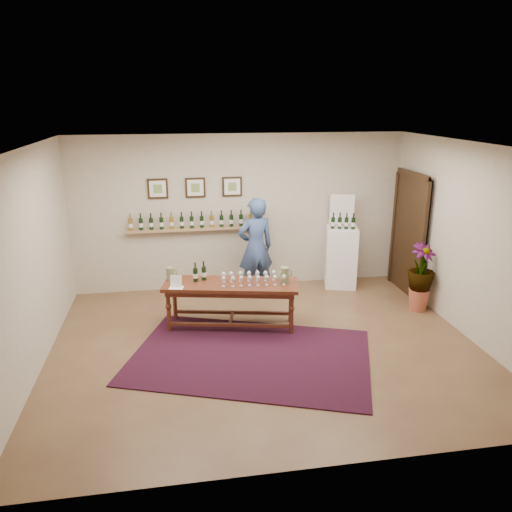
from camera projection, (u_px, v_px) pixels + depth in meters
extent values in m
plane|color=brown|center=(265.00, 346.00, 7.11)|extent=(6.00, 6.00, 0.00)
plane|color=beige|center=(241.00, 212.00, 9.04)|extent=(6.00, 0.00, 6.00)
plane|color=beige|center=(318.00, 336.00, 4.34)|extent=(6.00, 0.00, 6.00)
plane|color=beige|center=(30.00, 264.00, 6.22)|extent=(0.00, 5.00, 5.00)
plane|color=beige|center=(471.00, 242.00, 7.16)|extent=(0.00, 5.00, 5.00)
plane|color=beige|center=(266.00, 146.00, 6.27)|extent=(6.00, 6.00, 0.00)
cube|color=tan|center=(197.00, 229.00, 8.90)|extent=(2.50, 0.16, 0.04)
cube|color=black|center=(411.00, 235.00, 8.86)|extent=(0.10, 1.00, 2.10)
cube|color=black|center=(408.00, 236.00, 8.85)|extent=(0.04, 1.12, 2.22)
cube|color=black|center=(158.00, 189.00, 8.64)|extent=(0.35, 0.03, 0.35)
cube|color=white|center=(158.00, 189.00, 8.63)|extent=(0.28, 0.01, 0.28)
cube|color=olive|center=(158.00, 189.00, 8.62)|extent=(0.15, 0.00, 0.15)
cube|color=black|center=(195.00, 188.00, 8.75)|extent=(0.35, 0.03, 0.35)
cube|color=white|center=(195.00, 188.00, 8.73)|extent=(0.28, 0.01, 0.28)
cube|color=olive|center=(195.00, 188.00, 8.73)|extent=(0.15, 0.00, 0.15)
cube|color=black|center=(232.00, 187.00, 8.85)|extent=(0.35, 0.03, 0.35)
cube|color=white|center=(232.00, 187.00, 8.83)|extent=(0.28, 0.01, 0.28)
cube|color=olive|center=(232.00, 187.00, 8.83)|extent=(0.15, 0.00, 0.15)
cube|color=#450C11|center=(251.00, 356.00, 6.82)|extent=(3.72, 3.08, 0.02)
cube|color=#461C11|center=(231.00, 285.00, 7.53)|extent=(2.11, 1.05, 0.06)
cube|color=#461C11|center=(231.00, 289.00, 7.55)|extent=(1.98, 0.92, 0.09)
cylinder|color=#461C11|center=(169.00, 312.00, 7.46)|extent=(0.08, 0.08, 0.66)
cylinder|color=#461C11|center=(291.00, 314.00, 7.38)|extent=(0.08, 0.08, 0.66)
cylinder|color=#461C11|center=(175.00, 300.00, 7.89)|extent=(0.08, 0.08, 0.66)
cylinder|color=#461C11|center=(291.00, 302.00, 7.82)|extent=(0.08, 0.08, 0.66)
cube|color=#461C11|center=(230.00, 325.00, 7.48)|extent=(1.80, 0.43, 0.05)
cube|color=#461C11|center=(233.00, 312.00, 7.91)|extent=(1.80, 0.43, 0.05)
cube|color=#461C11|center=(231.00, 319.00, 7.70)|extent=(0.14, 0.46, 0.05)
cube|color=white|center=(176.00, 281.00, 7.32)|extent=(0.23, 0.18, 0.18)
cube|color=white|center=(341.00, 257.00, 9.27)|extent=(0.69, 0.69, 1.12)
cube|color=white|center=(342.00, 209.00, 9.16)|extent=(0.44, 0.14, 0.61)
cone|color=#A64E37|center=(418.00, 299.00, 8.29)|extent=(0.34, 0.34, 0.36)
imported|color=#193E1C|center=(421.00, 272.00, 8.15)|extent=(0.66, 0.66, 0.62)
imported|color=#334B7A|center=(256.00, 248.00, 8.70)|extent=(0.72, 0.55, 1.77)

